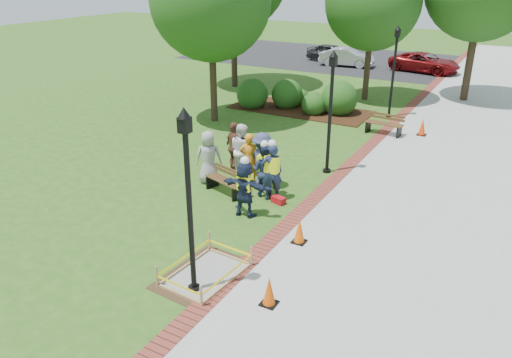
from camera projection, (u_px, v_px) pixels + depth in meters
The scene contains 33 objects.
ground at pixel (220, 222), 14.27m from camera, with size 100.00×100.00×0.00m, color #285116.
sidewalk at pixel (461, 148), 20.03m from camera, with size 6.00×60.00×0.02m, color #9E9E99.
brick_edging at pixel (381, 135), 21.48m from camera, with size 0.50×60.00×0.03m, color maroon.
mulch_bed at pixel (300, 109), 25.21m from camera, with size 7.00×3.00×0.05m, color #381E0F.
parking_lot at pixel (425, 66), 35.88m from camera, with size 36.00×12.00×0.01m, color black.
wet_concrete_pad at pixel (206, 268), 11.71m from camera, with size 1.87×2.42×0.55m.
bench_near at pixel (225, 186), 15.97m from camera, with size 1.55×0.90×0.80m.
bench_far at pixel (384, 128), 21.50m from camera, with size 1.65×0.68×0.87m.
cone_front at pixel (269, 292), 10.68m from camera, with size 0.36×0.36×0.70m.
cone_back at pixel (299, 231), 13.08m from camera, with size 0.36×0.36×0.71m.
cone_far at pixel (422, 128), 21.33m from camera, with size 0.38×0.38×0.74m.
toolbox at pixel (278, 200), 15.36m from camera, with size 0.43×0.24×0.22m, color #B30D17.
lamp_near at pixel (189, 191), 10.32m from camera, with size 0.28×0.28×4.26m.
lamp_mid at pixel (331, 104), 16.73m from camera, with size 0.28×0.28×4.26m.
lamp_far at pixel (394, 65), 23.13m from camera, with size 0.28×0.28×4.26m.
tree_left at pixel (211, 0), 21.41m from camera, with size 5.27×5.27×8.01m.
tree_back at pixel (373, 2), 25.21m from camera, with size 4.87×4.87×7.45m.
shrub_a at pixel (252, 107), 25.65m from camera, with size 1.60×1.60×1.60m, color #1A4814.
shrub_b at pixel (287, 107), 25.67m from camera, with size 1.58×1.58×1.58m, color #1A4814.
shrub_c at pixel (313, 114), 24.48m from camera, with size 1.18×1.18×1.18m, color #1A4814.
shrub_d at pixel (338, 114), 24.57m from camera, with size 1.77×1.77×1.77m, color #1A4814.
shrub_e at pixel (300, 105), 26.05m from camera, with size 0.92×0.92×0.92m, color #1A4814.
casual_person_a at pixel (209, 157), 16.52m from camera, with size 0.68×0.59×1.80m.
casual_person_b at pixel (249, 159), 16.38m from camera, with size 0.65×0.52×1.78m.
casual_person_c at pixel (242, 150), 17.12m from camera, with size 0.70×0.60×1.84m.
casual_person_d at pixel (234, 147), 17.40m from camera, with size 0.69×0.62×1.81m.
casual_person_e at pixel (262, 161), 16.12m from camera, with size 0.71×0.67×1.88m.
hivis_worker_a at pixel (245, 187), 14.30m from camera, with size 0.55×0.36×1.84m.
hivis_worker_b at pixel (272, 170), 15.30m from camera, with size 0.69×0.65×1.96m.
hivis_worker_c at pixel (264, 169), 15.57m from camera, with size 0.57×0.40×1.84m.
parked_car_a at pixel (331, 62), 37.66m from camera, with size 4.33×1.88×1.41m, color #28282B.
parked_car_b at pixel (346, 66), 35.95m from camera, with size 4.26×1.85×1.39m, color #ADADB2.
parked_car_c at pixel (423, 72), 34.03m from camera, with size 4.31×1.87×1.40m, color maroon.
Camera 1 is at (7.05, -10.50, 6.80)m, focal length 35.00 mm.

